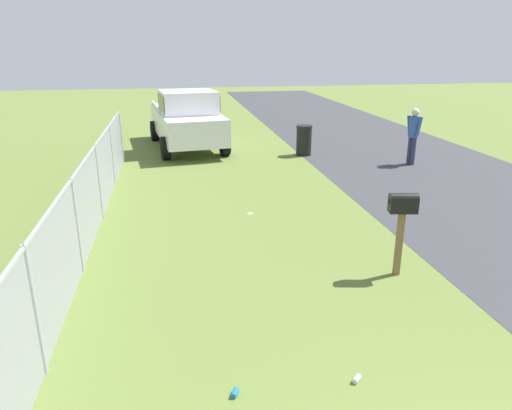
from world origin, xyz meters
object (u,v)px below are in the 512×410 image
at_px(mailbox, 403,211).
at_px(pickup_truck, 187,118).
at_px(pedestrian, 413,132).
at_px(trash_bin, 304,140).

bearing_deg(mailbox, pickup_truck, 26.73).
distance_m(pickup_truck, pedestrian, 7.72).
distance_m(mailbox, pickup_truck, 10.98).
height_order(mailbox, pedestrian, pedestrian).
bearing_deg(pickup_truck, pedestrian, 54.51).
xyz_separation_m(mailbox, pickup_truck, (10.56, 3.01, -0.02)).
relative_size(mailbox, trash_bin, 1.39).
height_order(pickup_truck, pedestrian, pickup_truck).
relative_size(mailbox, pedestrian, 0.81).
height_order(mailbox, trash_bin, mailbox).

